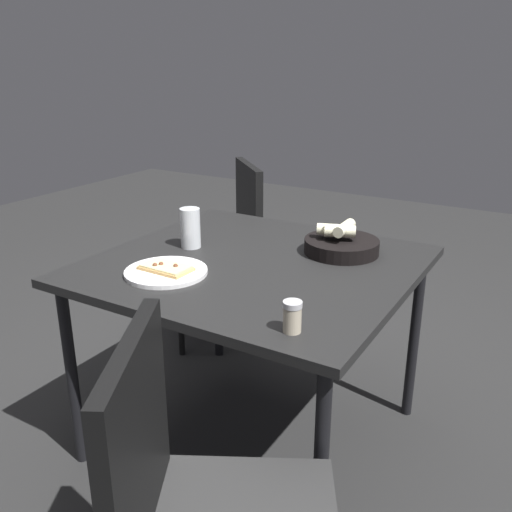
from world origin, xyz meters
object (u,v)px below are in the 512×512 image
Objects in this scene: beer_glass at (190,231)px; chair_near at (197,504)px; pepper_shaker at (292,318)px; pizza_plate at (166,271)px; chair_far at (227,242)px; dining_table at (254,277)px; bread_basket at (341,244)px.

beer_glass is 0.17× the size of chair_near.
pizza_plate is at bearing 164.67° from pepper_shaker.
chair_far is (-0.38, 0.92, -0.23)m from pizza_plate.
chair_near reaches higher than dining_table.
pepper_shaker is at bearing -49.41° from chair_far.
dining_table is at bearing 131.71° from pepper_shaker.
dining_table is at bearing 52.58° from pizza_plate.
bread_basket is at bearing 23.75° from beer_glass.
pepper_shaker is (0.54, -0.15, 0.03)m from pizza_plate.
beer_glass is 1.08m from chair_near.
pepper_shaker is at bearing -48.29° from dining_table.
pizza_plate reaches higher than dining_table.
chair_near is (0.53, -0.57, -0.23)m from pizza_plate.
dining_table is 3.91× the size of pizza_plate.
pizza_plate is at bearing -69.93° from beer_glass.
chair_far is at bearing 130.59° from pepper_shaker.
pepper_shaker is 0.10× the size of chair_near.
chair_near is at bearing -90.45° from pepper_shaker.
chair_near reaches higher than pizza_plate.
chair_near reaches higher than bread_basket.
dining_table is 0.90m from chair_near.
chair_near is (-0.00, -0.42, -0.26)m from pepper_shaker.
chair_far is (-0.79, 0.44, -0.25)m from bread_basket.
beer_glass reaches higher than pepper_shaker.
chair_far is at bearing 112.33° from pizza_plate.
bread_basket is 0.55m from beer_glass.
chair_far reaches higher than beer_glass.
pepper_shaker is at bearing -15.33° from pizza_plate.
pizza_plate is at bearing -130.46° from bread_basket.
pepper_shaker is (0.13, -0.63, 0.00)m from bread_basket.
dining_table is 0.34m from bread_basket.
dining_table is 1.18× the size of chair_far.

